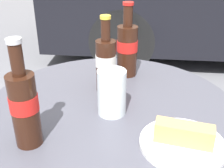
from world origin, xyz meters
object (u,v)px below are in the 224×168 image
Objects in this scene: cola_bottle_right at (24,106)px; drinking_glass at (112,94)px; cola_bottle_left at (127,48)px; lunch_plate_near at (183,140)px; cola_bottle_center at (106,63)px; bistro_table at (111,149)px.

cola_bottle_right is 2.01× the size of drinking_glass.
cola_bottle_left is 0.43m from lunch_plate_near.
drinking_glass is 0.64× the size of lunch_plate_near.
cola_bottle_left is 2.00× the size of drinking_glass.
drinking_glass is (0.18, 0.15, -0.04)m from cola_bottle_right.
lunch_plate_near is (0.22, -0.26, -0.08)m from cola_bottle_center.
drinking_glass is at bearing 40.05° from cola_bottle_right.
drinking_glass is (0.03, -0.14, -0.04)m from cola_bottle_center.
cola_bottle_right reaches higher than cola_bottle_center.
lunch_plate_near is at bearing -68.31° from cola_bottle_left.
cola_bottle_center reaches higher than lunch_plate_near.
cola_bottle_right is 1.29× the size of lunch_plate_near.
bistro_table is 0.32m from lunch_plate_near.
cola_bottle_right is at bearing -117.40° from cola_bottle_center.
cola_bottle_center is at bearing -114.70° from cola_bottle_left.
cola_bottle_right is (-0.21, -0.42, 0.00)m from cola_bottle_left.
cola_bottle_right is at bearing -116.58° from cola_bottle_left.
cola_bottle_center reaches higher than bistro_table.
drinking_glass reaches higher than bistro_table.
bistro_table is at bearing 100.51° from drinking_glass.
cola_bottle_right reaches higher than lunch_plate_near.
bistro_table is 0.35m from cola_bottle_left.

